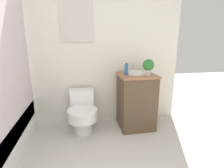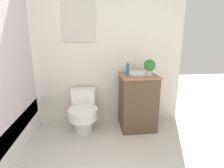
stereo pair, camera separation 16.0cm
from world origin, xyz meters
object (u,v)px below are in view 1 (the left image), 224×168
object	(u,v)px
soap_bottle	(126,69)
potted_plant	(148,66)
toilet	(82,112)
sink	(137,73)

from	to	relation	value
soap_bottle	potted_plant	world-z (taller)	potted_plant
potted_plant	toilet	bearing A→B (deg)	174.73
toilet	soap_bottle	world-z (taller)	soap_bottle
soap_bottle	sink	bearing A→B (deg)	6.24
potted_plant	soap_bottle	bearing A→B (deg)	159.63
toilet	potted_plant	world-z (taller)	potted_plant
toilet	soap_bottle	size ratio (longest dim) A/B	3.53
sink	soap_bottle	world-z (taller)	soap_bottle
sink	potted_plant	distance (m)	0.21
toilet	sink	world-z (taller)	sink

